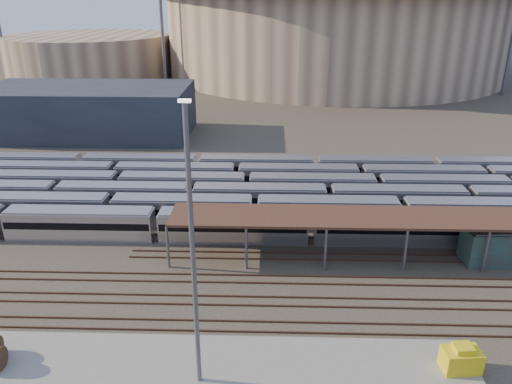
{
  "coord_description": "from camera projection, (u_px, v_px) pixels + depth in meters",
  "views": [
    {
      "loc": [
        3.09,
        -46.36,
        28.61
      ],
      "look_at": [
        1.3,
        12.0,
        4.74
      ],
      "focal_mm": 35.0,
      "sensor_mm": 36.0,
      "label": 1
    }
  ],
  "objects": [
    {
      "name": "ground",
      "position": [
        241.0,
        274.0,
        53.81
      ],
      "size": [
        420.0,
        420.0,
        0.0
      ],
      "primitive_type": "plane",
      "color": "#383026",
      "rests_on": "ground"
    },
    {
      "name": "subway_trains",
      "position": [
        237.0,
        194.0,
        70.28
      ],
      "size": [
        128.62,
        23.9,
        3.6
      ],
      "color": "#B9B9BE",
      "rests_on": "ground"
    },
    {
      "name": "yard_light_pole",
      "position": [
        193.0,
        255.0,
        34.83
      ],
      "size": [
        0.81,
        0.36,
        22.1
      ],
      "color": "#5B5A60",
      "rests_on": "apron"
    },
    {
      "name": "apron",
      "position": [
        167.0,
        372.0,
        40.03
      ],
      "size": [
        50.0,
        9.0,
        0.2
      ],
      "primitive_type": "cube",
      "color": "gray",
      "rests_on": "ground"
    },
    {
      "name": "empty_tracks",
      "position": [
        238.0,
        301.0,
        49.15
      ],
      "size": [
        170.0,
        9.62,
        0.18
      ],
      "color": "#4C3323",
      "rests_on": "ground"
    },
    {
      "name": "stadium",
      "position": [
        334.0,
        25.0,
        176.38
      ],
      "size": [
        124.0,
        124.0,
        32.5
      ],
      "color": "tan",
      "rests_on": "ground"
    },
    {
      "name": "floodlight_0",
      "position": [
        161.0,
        17.0,
        148.61
      ],
      "size": [
        4.0,
        1.0,
        38.4
      ],
      "color": "#5B5A60",
      "rests_on": "ground"
    },
    {
      "name": "inspection_shed",
      "position": [
        441.0,
        220.0,
        54.99
      ],
      "size": [
        60.3,
        6.0,
        5.3
      ],
      "color": "#5B5A60",
      "rests_on": "ground"
    },
    {
      "name": "yellow_equipment",
      "position": [
        461.0,
        360.0,
        39.81
      ],
      "size": [
        3.15,
        2.16,
        1.85
      ],
      "primitive_type": "cube",
      "rotation": [
        0.0,
        0.0,
        0.11
      ],
      "color": "gold",
      "rests_on": "apron"
    },
    {
      "name": "floodlight_3",
      "position": [
        239.0,
        11.0,
        194.3
      ],
      "size": [
        4.0,
        1.0,
        38.4
      ],
      "color": "#5B5A60",
      "rests_on": "ground"
    },
    {
      "name": "service_building",
      "position": [
        88.0,
        111.0,
        103.79
      ],
      "size": [
        42.0,
        20.0,
        10.0
      ],
      "primitive_type": "cube",
      "color": "#1E232D",
      "rests_on": "ground"
    },
    {
      "name": "secondary_arena",
      "position": [
        90.0,
        56.0,
        173.14
      ],
      "size": [
        56.0,
        56.0,
        14.0
      ],
      "primitive_type": "cylinder",
      "color": "tan",
      "rests_on": "ground"
    }
  ]
}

